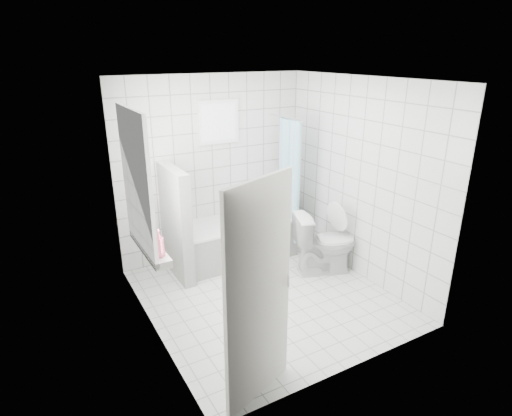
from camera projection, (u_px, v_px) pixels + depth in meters
ground at (266, 296)px, 5.33m from camera, size 3.00×3.00×0.00m
ceiling at (268, 79)px, 4.43m from camera, size 3.00×3.00×0.00m
wall_back at (213, 168)px, 6.10m from camera, size 2.80×0.02×2.60m
wall_front at (357, 247)px, 3.66m from camera, size 2.80×0.02×2.60m
wall_left at (146, 220)px, 4.23m from camera, size 0.02×3.00×2.60m
wall_right at (359, 180)px, 5.53m from camera, size 0.02×3.00×2.60m
window_left at (139, 183)px, 4.39m from camera, size 0.01×0.90×1.40m
window_back at (219, 122)px, 5.89m from camera, size 0.50×0.01×0.50m
window_sill at (150, 247)px, 4.67m from camera, size 0.18×1.02×0.08m
door at (259, 296)px, 3.49m from camera, size 0.76×0.32×2.00m
bathtub at (236, 240)px, 6.22m from camera, size 1.68×0.77×0.58m
partition_wall at (176, 223)px, 5.60m from camera, size 0.15×0.85×1.50m
tiled_ledge at (282, 223)px, 6.88m from camera, size 0.40×0.24×0.55m
toilet at (325, 243)px, 5.79m from camera, size 0.95×0.73×0.85m
curtain_rod at (285, 117)px, 5.97m from camera, size 0.02×0.80×0.02m
shower_curtain at (288, 181)px, 6.18m from camera, size 0.14×0.48×1.78m
tub_faucet at (231, 196)px, 6.35m from camera, size 0.18×0.06×0.06m
sill_bottles at (150, 234)px, 4.59m from camera, size 0.18×0.81×0.29m
ledge_bottles at (284, 199)px, 6.73m from camera, size 0.20×0.18×0.26m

